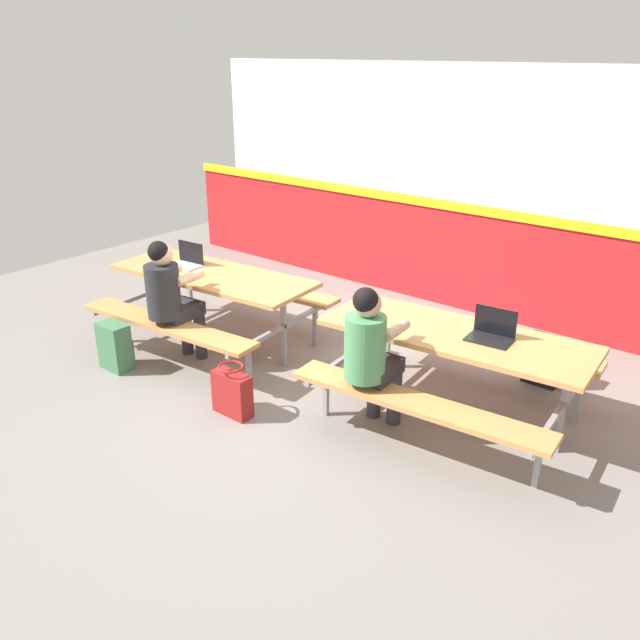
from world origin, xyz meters
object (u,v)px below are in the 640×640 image
at_px(picnic_table_left, 213,289).
at_px(laptop_dark, 491,333).
at_px(student_further, 370,349).
at_px(student_nearer, 170,293).
at_px(picnic_table_right, 454,352).
at_px(laptop_silver, 187,261).
at_px(backpack_dark, 544,360).
at_px(satchel_spare, 115,347).
at_px(tote_bag_bright, 232,393).

xyz_separation_m(picnic_table_left, laptop_dark, (2.74, 0.27, 0.21)).
bearing_deg(student_further, student_nearer, -175.30).
relative_size(picnic_table_right, laptop_silver, 6.21).
relative_size(laptop_silver, backpack_dark, 0.77).
xyz_separation_m(picnic_table_left, satchel_spare, (-0.31, -0.94, -0.36)).
bearing_deg(picnic_table_left, student_further, -10.29).
height_order(student_nearer, student_further, same).
bearing_deg(tote_bag_bright, laptop_silver, 150.45).
relative_size(picnic_table_left, student_nearer, 1.75).
height_order(picnic_table_right, laptop_silver, laptop_silver).
bearing_deg(picnic_table_right, picnic_table_left, -175.20).
distance_m(laptop_dark, tote_bag_bright, 2.06).
height_order(picnic_table_left, picnic_table_right, same).
bearing_deg(picnic_table_left, laptop_dark, 5.63).
bearing_deg(backpack_dark, student_nearer, -146.80).
bearing_deg(tote_bag_bright, student_nearer, 164.92).
xyz_separation_m(student_further, tote_bag_bright, (-1.01, -0.45, -0.51)).
relative_size(backpack_dark, satchel_spare, 1.00).
relative_size(laptop_silver, satchel_spare, 0.77).
distance_m(picnic_table_right, laptop_dark, 0.33).
height_order(backpack_dark, tote_bag_bright, backpack_dark).
bearing_deg(satchel_spare, student_further, 12.91).
xyz_separation_m(picnic_table_right, satchel_spare, (-2.80, -1.15, -0.36)).
relative_size(laptop_dark, backpack_dark, 0.77).
xyz_separation_m(student_further, satchel_spare, (-2.43, -0.56, -0.49)).
xyz_separation_m(picnic_table_left, tote_bag_bright, (1.11, -0.84, -0.38)).
relative_size(laptop_silver, tote_bag_bright, 0.79).
bearing_deg(student_nearer, laptop_dark, 17.06).
bearing_deg(student_nearer, picnic_table_right, 17.41).
distance_m(student_further, satchel_spare, 2.54).
xyz_separation_m(student_nearer, laptop_dark, (2.69, 0.82, 0.08)).
height_order(student_further, laptop_dark, student_further).
distance_m(student_further, tote_bag_bright, 1.22).
xyz_separation_m(backpack_dark, tote_bag_bright, (-1.71, -2.10, -0.02)).
relative_size(laptop_dark, tote_bag_bright, 0.79).
bearing_deg(picnic_table_right, laptop_dark, 13.62).
height_order(student_further, laptop_silver, student_further).
relative_size(student_further, laptop_dark, 3.56).
bearing_deg(tote_bag_bright, laptop_dark, 34.22).
relative_size(picnic_table_left, laptop_silver, 6.21).
bearing_deg(picnic_table_right, student_further, -122.13).
relative_size(picnic_table_left, picnic_table_right, 1.00).
bearing_deg(picnic_table_left, backpack_dark, 24.00).
bearing_deg(laptop_dark, picnic_table_left, -174.37).
relative_size(picnic_table_right, tote_bag_bright, 4.90).
height_order(picnic_table_left, tote_bag_bright, picnic_table_left).
bearing_deg(student_further, tote_bag_bright, -155.70).
relative_size(student_nearer, laptop_silver, 3.56).
height_order(picnic_table_left, laptop_silver, laptop_silver).
xyz_separation_m(laptop_dark, tote_bag_bright, (-1.63, -1.11, -0.59)).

